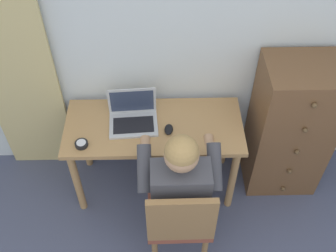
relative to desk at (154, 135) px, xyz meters
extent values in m
cube|color=silver|center=(0.38, 0.35, 0.65)|extent=(4.80, 0.05, 2.50)
cube|color=#CCB77A|center=(-0.96, 0.28, 0.49)|extent=(0.55, 0.03, 2.18)
cube|color=tan|center=(0.00, 0.00, 0.09)|extent=(1.27, 0.55, 0.03)
cylinder|color=tan|center=(-0.58, -0.22, -0.27)|extent=(0.06, 0.06, 0.68)
cylinder|color=tan|center=(0.58, -0.22, -0.27)|extent=(0.06, 0.06, 0.68)
cylinder|color=tan|center=(-0.58, 0.22, -0.27)|extent=(0.06, 0.06, 0.68)
cylinder|color=tan|center=(0.58, 0.22, -0.27)|extent=(0.06, 0.06, 0.68)
cube|color=brown|center=(1.02, 0.07, -0.02)|extent=(0.55, 0.43, 1.17)
sphere|color=brown|center=(1.02, -0.16, -0.49)|extent=(0.04, 0.04, 0.04)
sphere|color=brown|center=(1.02, -0.16, -0.25)|extent=(0.04, 0.04, 0.04)
sphere|color=brown|center=(1.02, -0.16, -0.02)|extent=(0.04, 0.04, 0.04)
sphere|color=brown|center=(1.02, -0.16, 0.21)|extent=(0.04, 0.04, 0.04)
sphere|color=brown|center=(1.02, -0.16, 0.45)|extent=(0.04, 0.04, 0.04)
cube|color=brown|center=(0.17, -0.56, -0.17)|extent=(0.42, 0.40, 0.05)
cube|color=olive|center=(0.17, -0.74, 0.07)|extent=(0.42, 0.04, 0.42)
cylinder|color=olive|center=(0.33, -0.40, -0.40)|extent=(0.04, 0.04, 0.41)
cylinder|color=olive|center=(-0.01, -0.40, -0.40)|extent=(0.04, 0.04, 0.41)
cylinder|color=olive|center=(0.34, -0.72, -0.40)|extent=(0.04, 0.04, 0.41)
cylinder|color=#33384C|center=(0.25, -0.34, -0.12)|extent=(0.14, 0.40, 0.14)
cylinder|color=#33384C|center=(0.07, -0.34, -0.12)|extent=(0.14, 0.40, 0.14)
cylinder|color=#33384C|center=(0.25, -0.14, -0.36)|extent=(0.11, 0.11, 0.48)
cylinder|color=#33384C|center=(0.07, -0.14, -0.36)|extent=(0.11, 0.11, 0.48)
cube|color=#3F3F47|center=(0.17, -0.57, 0.11)|extent=(0.36, 0.20, 0.46)
cylinder|color=#3F3F47|center=(0.38, -0.44, 0.19)|extent=(0.09, 0.30, 0.25)
cylinder|color=#3F3F47|center=(-0.06, -0.44, 0.19)|extent=(0.09, 0.30, 0.25)
cylinder|color=tan|center=(0.38, -0.24, 0.09)|extent=(0.07, 0.27, 0.11)
cylinder|color=tan|center=(-0.06, -0.24, 0.09)|extent=(0.07, 0.27, 0.11)
sphere|color=tan|center=(0.17, -0.56, 0.47)|extent=(0.20, 0.20, 0.20)
sphere|color=#9E7A47|center=(0.17, -0.56, 0.50)|extent=(0.20, 0.20, 0.20)
cube|color=#B7BABF|center=(-0.14, 0.00, 0.12)|extent=(0.35, 0.26, 0.02)
cube|color=black|center=(-0.14, -0.01, 0.13)|extent=(0.29, 0.17, 0.00)
cube|color=#B7BABF|center=(-0.15, 0.12, 0.24)|extent=(0.34, 0.03, 0.22)
cube|color=#2D3851|center=(-0.15, 0.12, 0.24)|extent=(0.31, 0.02, 0.18)
ellipsoid|color=black|center=(0.11, -0.06, 0.13)|extent=(0.07, 0.11, 0.03)
cylinder|color=black|center=(-0.49, -0.18, 0.12)|extent=(0.09, 0.09, 0.03)
cylinder|color=silver|center=(-0.49, -0.18, 0.14)|extent=(0.06, 0.06, 0.00)
camera|label=1|loc=(0.06, -1.95, 2.24)|focal=43.41mm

